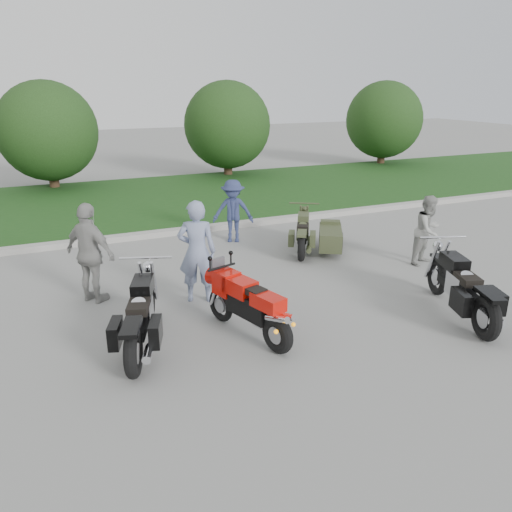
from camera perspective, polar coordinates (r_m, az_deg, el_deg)
name	(u,v)px	position (r m, az deg, el deg)	size (l,w,h in m)	color
ground	(287,326)	(8.45, 3.56, -8.01)	(80.00, 80.00, 0.00)	gray
curb	(187,230)	(13.67, -7.89, 2.92)	(60.00, 0.30, 0.15)	#A3A099
grass_strip	(153,200)	(17.59, -11.65, 6.33)	(60.00, 8.00, 0.14)	#264F1B
tree_mid_left	(48,131)	(20.25, -22.72, 13.02)	(3.60, 3.60, 4.00)	#3F2B1C
tree_mid_right	(227,125)	(21.58, -3.30, 14.70)	(3.60, 3.60, 4.00)	#3F2B1C
tree_far_right	(384,120)	(25.48, 14.42, 14.83)	(3.60, 3.60, 4.00)	#3F2B1C
sportbike_red	(249,305)	(7.87, -0.80, -5.58)	(0.78, 1.96, 0.95)	black
cruiser_left	(141,319)	(7.78, -13.00, -7.01)	(0.95, 2.40, 0.96)	black
cruiser_right	(464,291)	(9.25, 22.63, -3.66)	(0.98, 2.45, 0.98)	black
cruiser_sidecar	(319,236)	(12.00, 7.19, 2.24)	(1.68, 2.04, 0.84)	black
person_stripe	(197,252)	(9.11, -6.76, 0.49)	(0.70, 0.46, 1.91)	#7D88AA
person_grey	(428,230)	(11.70, 19.09, 2.82)	(0.75, 0.59, 1.55)	#999A94
person_denim	(233,211)	(12.65, -2.65, 5.14)	(1.03, 0.59, 1.59)	navy
person_back	(90,253)	(9.52, -18.39, 0.28)	(1.09, 0.46, 1.87)	#979692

